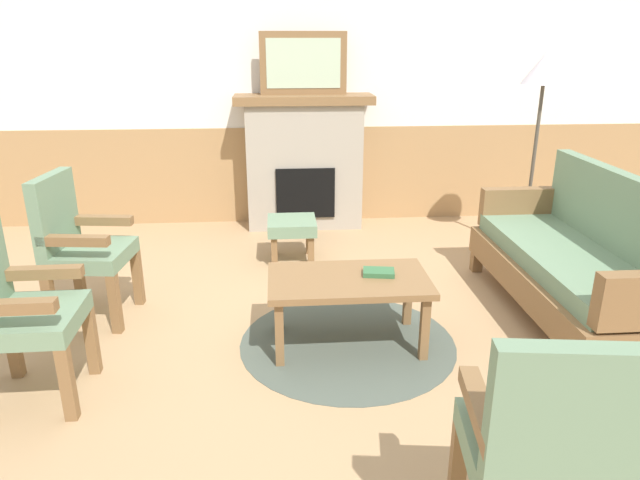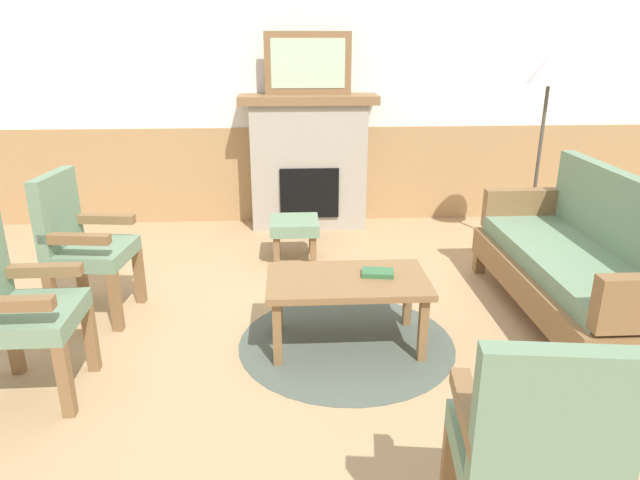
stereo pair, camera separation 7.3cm
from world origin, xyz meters
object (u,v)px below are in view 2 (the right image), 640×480
(fireplace, at_px, (309,161))
(floor_lamp_by_couch, at_px, (549,82))
(framed_picture, at_px, (308,63))
(couch, at_px, (578,264))
(footstool, at_px, (294,228))
(armchair_front_left, at_px, (535,449))
(coffee_table, at_px, (347,286))
(armchair_by_window_left, at_px, (12,301))
(book_on_table, at_px, (378,273))
(armchair_near_fireplace, at_px, (80,240))

(fireplace, bearing_deg, floor_lamp_by_couch, -23.80)
(fireplace, height_order, framed_picture, framed_picture)
(couch, relative_size, floor_lamp_by_couch, 1.07)
(footstool, distance_m, armchair_front_left, 3.17)
(coffee_table, bearing_deg, footstool, 101.85)
(coffee_table, height_order, footstool, coffee_table)
(fireplace, xyz_separation_m, armchair_by_window_left, (-1.60, -2.80, -0.11))
(book_on_table, height_order, armchair_by_window_left, armchair_by_window_left)
(coffee_table, relative_size, armchair_near_fireplace, 0.98)
(framed_picture, xyz_separation_m, book_on_table, (0.33, -2.34, -1.10))
(footstool, bearing_deg, framed_picture, 80.69)
(footstool, bearing_deg, couch, -32.97)
(framed_picture, distance_m, couch, 2.95)
(book_on_table, height_order, armchair_near_fireplace, armchair_near_fireplace)
(armchair_near_fireplace, xyz_separation_m, armchair_by_window_left, (-0.03, -0.92, 0.00))
(armchair_by_window_left, bearing_deg, book_on_table, 13.43)
(armchair_near_fireplace, distance_m, floor_lamp_by_couch, 3.74)
(coffee_table, bearing_deg, framed_picture, 93.46)
(footstool, height_order, armchair_front_left, armchair_front_left)
(fireplace, bearing_deg, armchair_front_left, -81.69)
(framed_picture, relative_size, armchair_near_fireplace, 0.82)
(framed_picture, bearing_deg, armchair_by_window_left, -119.75)
(coffee_table, relative_size, armchair_front_left, 0.98)
(fireplace, relative_size, floor_lamp_by_couch, 0.77)
(couch, xyz_separation_m, footstool, (-1.83, 1.19, -0.11))
(floor_lamp_by_couch, bearing_deg, coffee_table, -139.08)
(book_on_table, bearing_deg, coffee_table, -170.81)
(fireplace, relative_size, footstool, 3.25)
(couch, bearing_deg, armchair_front_left, -120.04)
(couch, xyz_separation_m, book_on_table, (-1.35, -0.20, 0.06))
(book_on_table, distance_m, armchair_by_window_left, 1.98)
(couch, height_order, armchair_front_left, same)
(framed_picture, xyz_separation_m, footstool, (-0.16, -0.95, -1.28))
(book_on_table, height_order, footstool, book_on_table)
(armchair_by_window_left, distance_m, floor_lamp_by_couch, 4.12)
(coffee_table, xyz_separation_m, footstool, (-0.30, 1.42, -0.10))
(fireplace, distance_m, armchair_by_window_left, 3.22)
(couch, xyz_separation_m, armchair_near_fireplace, (-3.24, 0.26, 0.14))
(footstool, relative_size, armchair_by_window_left, 0.41)
(couch, bearing_deg, fireplace, 128.13)
(fireplace, height_order, armchair_front_left, fireplace)
(book_on_table, distance_m, armchair_front_left, 1.70)
(couch, xyz_separation_m, armchair_by_window_left, (-3.27, -0.67, 0.14))
(couch, bearing_deg, armchair_near_fireplace, 175.47)
(framed_picture, xyz_separation_m, armchair_by_window_left, (-1.60, -2.80, -1.02))
(framed_picture, bearing_deg, couch, -51.87)
(fireplace, distance_m, armchair_front_left, 4.06)
(coffee_table, bearing_deg, armchair_by_window_left, -166.12)
(couch, height_order, footstool, couch)
(coffee_table, xyz_separation_m, book_on_table, (0.19, 0.03, 0.07))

